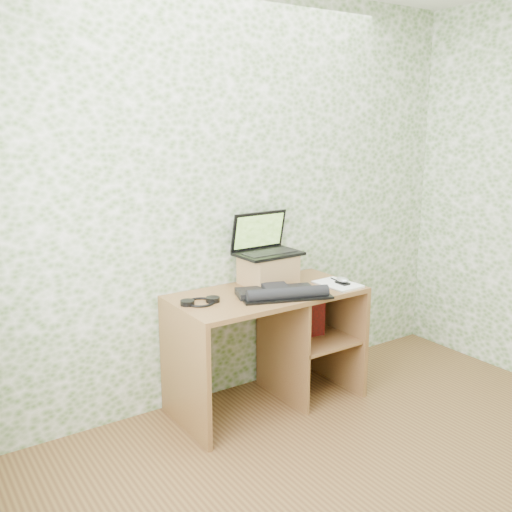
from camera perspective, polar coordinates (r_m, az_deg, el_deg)
wall_back at (r=3.68m, az=-1.63°, el=5.80°), size 3.50×0.00×3.50m
desk at (r=3.69m, az=1.83°, el=-7.29°), size 1.20×0.60×0.75m
riser at (r=3.69m, az=1.23°, el=-1.36°), size 0.33×0.28×0.19m
laptop at (r=3.69m, az=0.86°, el=1.17°), size 0.41×0.29×0.27m
keyboard at (r=3.44m, az=2.51°, el=-3.68°), size 0.55×0.43×0.08m
headphones at (r=3.33m, az=-5.60°, el=-4.57°), size 0.23×0.20×0.03m
notepad at (r=3.72m, az=8.17°, el=-2.82°), size 0.22×0.30×0.01m
mouse at (r=3.70m, az=8.65°, el=-2.52°), size 0.06×0.10×0.03m
pen at (r=3.76m, az=8.11°, el=-2.44°), size 0.03×0.14×0.01m
red_box at (r=3.80m, az=5.21°, el=-6.07°), size 0.23×0.11×0.27m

